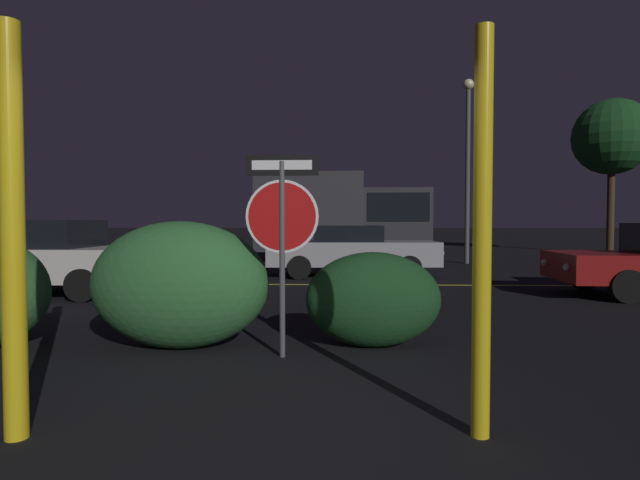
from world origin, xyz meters
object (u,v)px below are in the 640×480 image
object	(u,v)px
tree_0	(612,138)
yellow_pole_left	(13,232)
hedge_bush_2	(180,285)
passing_car_3	(351,250)
passing_car_2	(47,258)
stop_sign	(282,217)
street_lamp	(468,154)
hedge_bush_3	(373,299)
delivery_truck	(344,215)
yellow_pole_right	(482,234)

from	to	relation	value
tree_0	yellow_pole_left	bearing A→B (deg)	-126.13
hedge_bush_2	passing_car_3	bearing A→B (deg)	74.25
passing_car_2	passing_car_3	distance (m)	7.15
yellow_pole_left	passing_car_2	world-z (taller)	yellow_pole_left
yellow_pole_left	passing_car_3	size ratio (longest dim) A/B	0.59
yellow_pole_left	hedge_bush_2	world-z (taller)	yellow_pole_left
stop_sign	street_lamp	bearing A→B (deg)	68.43
yellow_pole_left	tree_0	size ratio (longest dim) A/B	0.38
hedge_bush_2	hedge_bush_3	xyz separation A→B (m)	(2.20, 0.12, -0.18)
hedge_bush_3	delivery_truck	world-z (taller)	delivery_truck
hedge_bush_2	street_lamp	bearing A→B (deg)	61.91
delivery_truck	tree_0	xyz separation A→B (m)	(12.47, 5.41, 3.65)
stop_sign	yellow_pole_right	world-z (taller)	yellow_pole_right
stop_sign	hedge_bush_3	xyz separation A→B (m)	(0.99, 0.46, -0.94)
tree_0	passing_car_3	bearing A→B (deg)	-140.36
yellow_pole_left	hedge_bush_3	bearing A→B (deg)	44.66
stop_sign	yellow_pole_right	distance (m)	2.46
hedge_bush_2	passing_car_2	bearing A→B (deg)	133.87
tree_0	yellow_pole_right	bearing A→B (deg)	-120.22
yellow_pole_left	yellow_pole_right	distance (m)	3.08
hedge_bush_3	delivery_truck	distance (m)	12.53
passing_car_2	delivery_truck	distance (m)	10.44
street_lamp	hedge_bush_3	bearing A→B (deg)	-109.38
delivery_truck	tree_0	world-z (taller)	tree_0
passing_car_2	passing_car_3	size ratio (longest dim) A/B	0.85
passing_car_2	delivery_truck	bearing A→B (deg)	-36.29
yellow_pole_right	hedge_bush_3	size ratio (longest dim) A/B	1.75
yellow_pole_right	delivery_truck	bearing A→B (deg)	92.55
passing_car_3	tree_0	size ratio (longest dim) A/B	0.65
stop_sign	street_lamp	xyz separation A→B (m)	(5.13, 12.21, 2.32)
passing_car_2	delivery_truck	world-z (taller)	delivery_truck
hedge_bush_2	hedge_bush_3	world-z (taller)	hedge_bush_2
street_lamp	delivery_truck	bearing A→B (deg)	170.30
passing_car_2	hedge_bush_3	bearing A→B (deg)	-123.80
delivery_truck	yellow_pole_right	bearing A→B (deg)	5.56
hedge_bush_2	tree_0	size ratio (longest dim) A/B	0.28
street_lamp	tree_0	distance (m)	10.37
yellow_pole_left	street_lamp	size ratio (longest dim) A/B	0.43
yellow_pole_right	hedge_bush_2	xyz separation A→B (m)	(-2.73, 2.27, -0.63)
stop_sign	yellow_pole_left	size ratio (longest dim) A/B	0.78
stop_sign	yellow_pole_left	distance (m)	2.57
passing_car_2	yellow_pole_right	bearing A→B (deg)	-134.42
hedge_bush_2	street_lamp	distance (m)	13.80
hedge_bush_3	stop_sign	bearing A→B (deg)	-155.03
hedge_bush_3	passing_car_3	distance (m)	7.65
yellow_pole_left	street_lamp	distance (m)	15.93
delivery_truck	tree_0	distance (m)	14.08
yellow_pole_left	passing_car_3	xyz separation A→B (m)	(2.53, 10.16, -0.67)
hedge_bush_3	tree_0	size ratio (longest dim) A/B	0.22
stop_sign	yellow_pole_right	xyz separation A→B (m)	(1.53, -1.92, -0.13)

